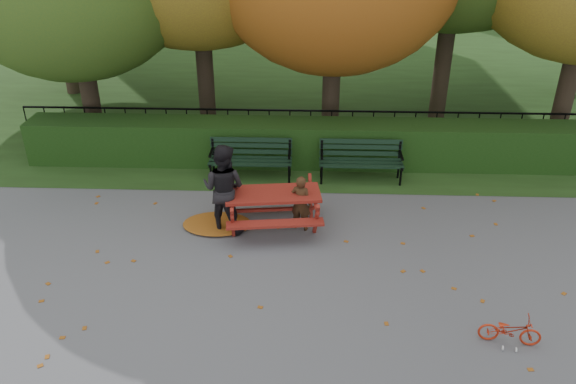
{
  "coord_description": "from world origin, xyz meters",
  "views": [
    {
      "loc": [
        -0.05,
        -7.44,
        5.6
      ],
      "look_at": [
        -0.38,
        1.16,
        1.0
      ],
      "focal_mm": 35.0,
      "sensor_mm": 36.0,
      "label": 1
    }
  ],
  "objects_px": {
    "child": "(301,203)",
    "bicycle": "(510,330)",
    "bench_right": "(361,158)",
    "bench_left": "(251,156)",
    "adult": "(224,188)",
    "picnic_table": "(273,200)"
  },
  "relations": [
    {
      "from": "adult",
      "to": "bicycle",
      "type": "height_order",
      "value": "adult"
    },
    {
      "from": "bench_left",
      "to": "bench_right",
      "type": "distance_m",
      "value": 2.4
    },
    {
      "from": "adult",
      "to": "picnic_table",
      "type": "bearing_deg",
      "value": -158.24
    },
    {
      "from": "bench_left",
      "to": "adult",
      "type": "distance_m",
      "value": 2.21
    },
    {
      "from": "child",
      "to": "bicycle",
      "type": "height_order",
      "value": "child"
    },
    {
      "from": "bench_right",
      "to": "bicycle",
      "type": "relative_size",
      "value": 2.13
    },
    {
      "from": "bench_right",
      "to": "adult",
      "type": "distance_m",
      "value": 3.46
    },
    {
      "from": "picnic_table",
      "to": "child",
      "type": "bearing_deg",
      "value": -9.76
    },
    {
      "from": "bicycle",
      "to": "adult",
      "type": "bearing_deg",
      "value": 65.5
    },
    {
      "from": "bench_left",
      "to": "bench_right",
      "type": "height_order",
      "value": "same"
    },
    {
      "from": "child",
      "to": "bicycle",
      "type": "distance_m",
      "value": 4.19
    },
    {
      "from": "child",
      "to": "adult",
      "type": "bearing_deg",
      "value": 21.68
    },
    {
      "from": "bench_left",
      "to": "picnic_table",
      "type": "xyz_separation_m",
      "value": [
        0.62,
        -2.09,
        0.06
      ]
    },
    {
      "from": "bench_right",
      "to": "bench_left",
      "type": "bearing_deg",
      "value": 180.0
    },
    {
      "from": "bicycle",
      "to": "bench_left",
      "type": "bearing_deg",
      "value": 47.94
    },
    {
      "from": "child",
      "to": "bench_left",
      "type": "bearing_deg",
      "value": -42.31
    },
    {
      "from": "adult",
      "to": "bicycle",
      "type": "distance_m",
      "value": 5.28
    },
    {
      "from": "bench_left",
      "to": "bench_right",
      "type": "xyz_separation_m",
      "value": [
        2.4,
        0.0,
        0.0
      ]
    },
    {
      "from": "picnic_table",
      "to": "adult",
      "type": "distance_m",
      "value": 0.94
    },
    {
      "from": "bench_right",
      "to": "picnic_table",
      "type": "height_order",
      "value": "bench_right"
    },
    {
      "from": "picnic_table",
      "to": "bench_right",
      "type": "bearing_deg",
      "value": 42.74
    },
    {
      "from": "bench_left",
      "to": "child",
      "type": "height_order",
      "value": "child"
    }
  ]
}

